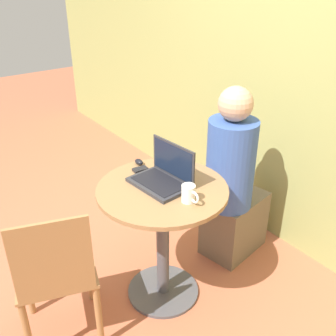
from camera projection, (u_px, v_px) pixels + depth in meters
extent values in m
plane|color=#B26042|center=(163.00, 291.00, 2.52)|extent=(12.00, 12.00, 0.00)
cube|color=#939956|center=(299.00, 64.00, 2.47)|extent=(7.00, 0.05, 2.60)
cylinder|color=#4C4C51|center=(163.00, 290.00, 2.51)|extent=(0.45, 0.45, 0.02)
cylinder|color=#4C4C51|center=(163.00, 244.00, 2.34)|extent=(0.08, 0.08, 0.73)
cylinder|color=olive|center=(162.00, 190.00, 2.16)|extent=(0.73, 0.73, 0.02)
cube|color=#2D2D33|center=(158.00, 184.00, 2.17)|extent=(0.35, 0.25, 0.02)
cube|color=black|center=(158.00, 182.00, 2.17)|extent=(0.30, 0.20, 0.00)
cube|color=#2D2D33|center=(173.00, 160.00, 2.18)|extent=(0.33, 0.04, 0.20)
cube|color=#141E33|center=(173.00, 160.00, 2.18)|extent=(0.30, 0.03, 0.18)
cube|color=black|center=(140.00, 169.00, 2.33)|extent=(0.06, 0.09, 0.02)
ellipsoid|color=black|center=(139.00, 162.00, 2.39)|extent=(0.07, 0.04, 0.03)
cylinder|color=white|center=(188.00, 193.00, 2.01)|extent=(0.07, 0.07, 0.09)
torus|color=white|center=(194.00, 198.00, 1.98)|extent=(0.07, 0.01, 0.07)
cylinder|color=#9E7042|center=(89.00, 272.00, 2.37)|extent=(0.04, 0.04, 0.43)
cylinder|color=#9E7042|center=(27.00, 285.00, 2.27)|extent=(0.04, 0.04, 0.43)
cylinder|color=#9E7042|center=(99.00, 317.00, 2.07)|extent=(0.04, 0.04, 0.43)
cylinder|color=#9E7042|center=(28.00, 335.00, 1.97)|extent=(0.04, 0.04, 0.43)
cube|color=#9E7042|center=(56.00, 269.00, 2.06)|extent=(0.51, 0.51, 0.02)
cube|color=#9E7042|center=(52.00, 260.00, 1.80)|extent=(0.13, 0.35, 0.42)
cube|color=brown|center=(234.00, 223.00, 2.80)|extent=(0.37, 0.48, 0.44)
cylinder|color=#38569E|center=(231.00, 164.00, 2.49)|extent=(0.31, 0.31, 0.59)
sphere|color=tan|center=(236.00, 104.00, 2.31)|extent=(0.21, 0.21, 0.21)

